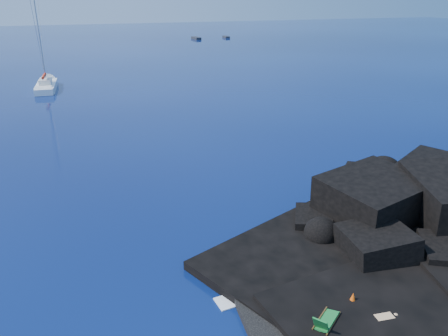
% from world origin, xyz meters
% --- Properties ---
extents(beach, '(9.08, 6.86, 0.70)m').
position_xyz_m(beach, '(4.50, 0.50, 0.00)').
color(beach, black).
rests_on(beach, ground).
extents(surf_foam, '(10.00, 8.00, 0.06)m').
position_xyz_m(surf_foam, '(5.00, 5.00, 0.00)').
color(surf_foam, white).
rests_on(surf_foam, ground).
extents(sailboat, '(3.32, 11.99, 12.41)m').
position_xyz_m(sailboat, '(-7.17, 53.46, 0.00)').
color(sailboat, white).
rests_on(sailboat, ground).
extents(deck_chair, '(1.61, 1.43, 1.04)m').
position_xyz_m(deck_chair, '(3.07, -0.34, 0.87)').
color(deck_chair, '#176B2B').
rests_on(deck_chair, beach).
extents(towel, '(1.92, 1.08, 0.05)m').
position_xyz_m(towel, '(5.32, -0.88, 0.37)').
color(towel, silver).
rests_on(towel, beach).
extents(sunbather, '(1.78, 0.69, 0.27)m').
position_xyz_m(sunbather, '(5.32, -0.88, 0.53)').
color(sunbather, '#E2AE76').
rests_on(sunbather, towel).
extents(marker_cone, '(0.49, 0.49, 0.61)m').
position_xyz_m(marker_cone, '(4.76, 0.37, 0.66)').
color(marker_cone, '#F0530C').
rests_on(marker_cone, beach).
extents(distant_boat_a, '(1.76, 4.85, 0.64)m').
position_xyz_m(distant_boat_a, '(33.67, 116.32, 0.00)').
color(distant_boat_a, '#26262B').
rests_on(distant_boat_a, ground).
extents(distant_boat_b, '(1.51, 4.08, 0.53)m').
position_xyz_m(distant_boat_b, '(43.44, 117.25, 0.00)').
color(distant_boat_b, '#26262B').
rests_on(distant_boat_b, ground).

